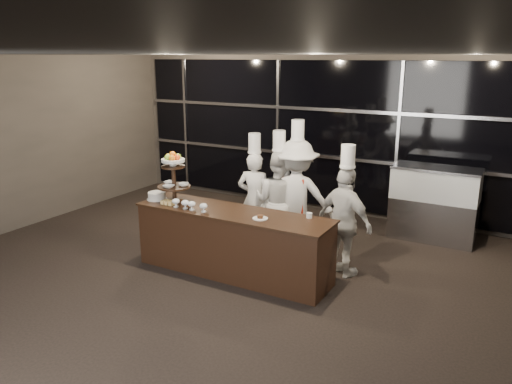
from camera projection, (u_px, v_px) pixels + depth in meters
The scene contains 14 objects.
room at pixel (170, 199), 5.33m from camera, with size 10.00×10.00×10.00m.
window_wall at pixel (334, 136), 9.48m from camera, with size 8.60×0.10×2.80m.
buffet_counter at pixel (233, 242), 6.96m from camera, with size 2.84×0.74×0.92m.
display_stand at pixel (173, 173), 7.20m from camera, with size 0.48×0.48×0.74m.
compotes at pixel (189, 204), 6.90m from camera, with size 0.58×0.11×0.12m.
layer_cake at pixel (157, 196), 7.39m from camera, with size 0.30×0.30×0.11m.
pastry_squares at pixel (168, 202), 7.16m from camera, with size 0.20×0.13×0.05m.
small_plate at pixel (260, 218), 6.52m from camera, with size 0.20×0.20×0.05m.
chef_cup at pixel (309, 215), 6.55m from camera, with size 0.08×0.08×0.07m, color white.
display_case at pixel (434, 200), 8.21m from camera, with size 1.38×0.60×1.24m.
chef_a at pixel (255, 197), 7.95m from camera, with size 0.62×0.48×1.83m.
chef_b at pixel (278, 201), 7.71m from camera, with size 0.80×0.63×1.91m.
chef_c at pixel (296, 197), 7.60m from camera, with size 1.30×1.01×2.08m.
chef_d at pixel (345, 221), 6.82m from camera, with size 0.99×0.69×1.85m.
Camera 1 is at (3.31, -4.01, 2.99)m, focal length 35.00 mm.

